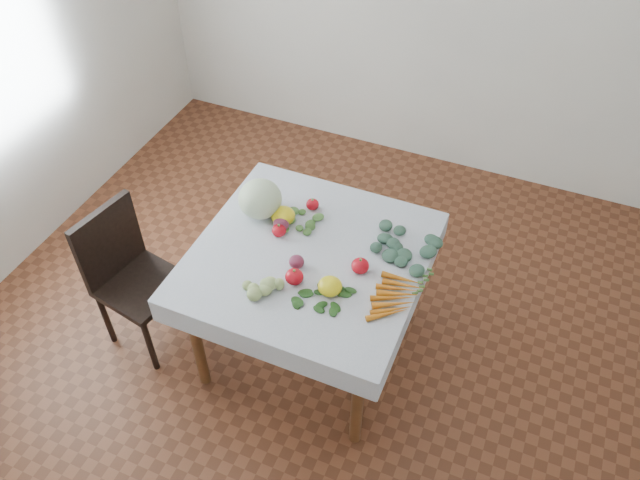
% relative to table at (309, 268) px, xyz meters
% --- Properties ---
extents(ground, '(4.00, 4.00, 0.00)m').
position_rel_table_xyz_m(ground, '(0.00, 0.00, -0.65)').
color(ground, brown).
extents(table, '(1.00, 1.00, 0.75)m').
position_rel_table_xyz_m(table, '(0.00, 0.00, 0.00)').
color(table, brown).
rests_on(table, ground).
extents(tablecloth, '(1.12, 1.12, 0.01)m').
position_rel_table_xyz_m(tablecloth, '(0.00, 0.00, 0.10)').
color(tablecloth, white).
rests_on(tablecloth, table).
extents(chair, '(0.46, 0.46, 0.88)m').
position_rel_table_xyz_m(chair, '(-0.95, -0.26, -0.15)').
color(chair, black).
rests_on(chair, ground).
extents(cabbage, '(0.24, 0.24, 0.20)m').
position_rel_table_xyz_m(cabbage, '(-0.35, 0.18, 0.20)').
color(cabbage, beige).
rests_on(cabbage, tablecloth).
extents(tomato_a, '(0.08, 0.08, 0.06)m').
position_rel_table_xyz_m(tomato_a, '(-0.12, 0.32, 0.13)').
color(tomato_a, red).
rests_on(tomato_a, tablecloth).
extents(tomato_b, '(0.10, 0.10, 0.08)m').
position_rel_table_xyz_m(tomato_b, '(0.27, -0.01, 0.14)').
color(tomato_b, red).
rests_on(tomato_b, tablecloth).
extents(tomato_c, '(0.08, 0.08, 0.06)m').
position_rel_table_xyz_m(tomato_c, '(-0.19, 0.07, 0.13)').
color(tomato_c, red).
rests_on(tomato_c, tablecloth).
extents(tomato_d, '(0.11, 0.11, 0.08)m').
position_rel_table_xyz_m(tomato_d, '(0.01, -0.19, 0.14)').
color(tomato_d, red).
rests_on(tomato_d, tablecloth).
extents(heirloom_back, '(0.14, 0.14, 0.09)m').
position_rel_table_xyz_m(heirloom_back, '(-0.22, 0.16, 0.15)').
color(heirloom_back, yellow).
rests_on(heirloom_back, tablecloth).
extents(heirloom_front, '(0.14, 0.14, 0.08)m').
position_rel_table_xyz_m(heirloom_front, '(0.19, -0.18, 0.14)').
color(heirloom_front, yellow).
rests_on(heirloom_front, tablecloth).
extents(onion_a, '(0.09, 0.09, 0.07)m').
position_rel_table_xyz_m(onion_a, '(-0.20, 0.11, 0.14)').
color(onion_a, '#5A1930').
rests_on(onion_a, tablecloth).
extents(onion_b, '(0.10, 0.10, 0.06)m').
position_rel_table_xyz_m(onion_b, '(-0.02, -0.10, 0.13)').
color(onion_b, '#5A1930').
rests_on(onion_b, tablecloth).
extents(tomatillo_cluster, '(0.15, 0.15, 0.05)m').
position_rel_table_xyz_m(tomatillo_cluster, '(-0.10, -0.30, 0.13)').
color(tomatillo_cluster, '#ADC471').
rests_on(tomatillo_cluster, tablecloth).
extents(carrot_bunch, '(0.20, 0.32, 0.03)m').
position_rel_table_xyz_m(carrot_bunch, '(0.48, -0.10, 0.12)').
color(carrot_bunch, orange).
rests_on(carrot_bunch, tablecloth).
extents(kale_bunch, '(0.35, 0.27, 0.04)m').
position_rel_table_xyz_m(kale_bunch, '(0.45, 0.20, 0.12)').
color(kale_bunch, '#3E6652').
rests_on(kale_bunch, tablecloth).
extents(basil_bunch, '(0.27, 0.20, 0.01)m').
position_rel_table_xyz_m(basil_bunch, '(0.19, -0.25, 0.11)').
color(basil_bunch, '#29561B').
rests_on(basil_bunch, tablecloth).
extents(dill_bunch, '(0.21, 0.19, 0.02)m').
position_rel_table_xyz_m(dill_bunch, '(-0.16, 0.17, 0.11)').
color(dill_bunch, '#54823B').
rests_on(dill_bunch, tablecloth).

